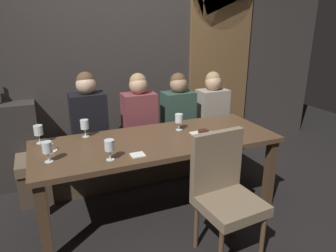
{
  "coord_description": "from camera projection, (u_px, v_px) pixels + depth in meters",
  "views": [
    {
      "loc": [
        -0.94,
        -2.45,
        1.76
      ],
      "look_at": [
        0.12,
        0.03,
        0.84
      ],
      "focal_mm": 32.99,
      "sensor_mm": 36.0,
      "label": 1
    }
  ],
  "objects": [
    {
      "name": "diner_bearded",
      "position": [
        139.0,
        111.0,
        3.4
      ],
      "size": [
        0.36,
        0.24,
        0.79
      ],
      "color": "brown",
      "rests_on": "banquette_bench"
    },
    {
      "name": "dining_table",
      "position": [
        158.0,
        148.0,
        2.84
      ],
      "size": [
        2.2,
        0.84,
        0.74
      ],
      "color": "#493422",
      "rests_on": "ground"
    },
    {
      "name": "chair_near_side",
      "position": [
        224.0,
        188.0,
        2.33
      ],
      "size": [
        0.47,
        0.47,
        0.98
      ],
      "color": "brown",
      "rests_on": "ground"
    },
    {
      "name": "wine_glass_end_left",
      "position": [
        47.0,
        148.0,
        2.32
      ],
      "size": [
        0.08,
        0.08,
        0.16
      ],
      "color": "silver",
      "rests_on": "dining_table"
    },
    {
      "name": "diner_redhead",
      "position": [
        88.0,
        115.0,
        3.18
      ],
      "size": [
        0.36,
        0.24,
        0.84
      ],
      "color": "black",
      "rests_on": "banquette_bench"
    },
    {
      "name": "diner_far_end",
      "position": [
        178.0,
        107.0,
        3.59
      ],
      "size": [
        0.36,
        0.24,
        0.76
      ],
      "color": "#2D473D",
      "rests_on": "banquette_bench"
    },
    {
      "name": "diner_near_end",
      "position": [
        212.0,
        104.0,
        3.78
      ],
      "size": [
        0.36,
        0.24,
        0.74
      ],
      "color": "#9E9384",
      "rests_on": "banquette_bench"
    },
    {
      "name": "banquette_bench",
      "position": [
        136.0,
        160.0,
        3.58
      ],
      "size": [
        2.5,
        0.44,
        0.45
      ],
      "color": "#4A3C2E",
      "rests_on": "ground"
    },
    {
      "name": "fork_on_table",
      "position": [
        217.0,
        134.0,
        2.94
      ],
      "size": [
        0.06,
        0.17,
        0.01
      ],
      "primitive_type": "cube",
      "rotation": [
        0.0,
        0.0,
        0.24
      ],
      "color": "silver",
      "rests_on": "dining_table"
    },
    {
      "name": "arched_door",
      "position": [
        220.0,
        52.0,
        4.11
      ],
      "size": [
        0.9,
        0.05,
        2.55
      ],
      "color": "brown",
      "rests_on": "ground"
    },
    {
      "name": "wine_glass_near_right",
      "position": [
        38.0,
        131.0,
        2.68
      ],
      "size": [
        0.08,
        0.08,
        0.16
      ],
      "color": "silver",
      "rests_on": "dining_table"
    },
    {
      "name": "wine_glass_center_back",
      "position": [
        109.0,
        146.0,
        2.35
      ],
      "size": [
        0.08,
        0.08,
        0.16
      ],
      "color": "silver",
      "rests_on": "dining_table"
    },
    {
      "name": "wine_glass_far_left",
      "position": [
        179.0,
        119.0,
        3.01
      ],
      "size": [
        0.08,
        0.08,
        0.16
      ],
      "color": "silver",
      "rests_on": "dining_table"
    },
    {
      "name": "folded_napkin",
      "position": [
        138.0,
        155.0,
        2.47
      ],
      "size": [
        0.11,
        0.1,
        0.01
      ],
      "primitive_type": "cube",
      "rotation": [
        0.0,
        0.0,
        0.0
      ],
      "color": "silver",
      "rests_on": "dining_table"
    },
    {
      "name": "dessert_plate",
      "position": [
        203.0,
        133.0,
        2.91
      ],
      "size": [
        0.19,
        0.19,
        0.05
      ],
      "color": "white",
      "rests_on": "dining_table"
    },
    {
      "name": "espresso_cup",
      "position": [
        50.0,
        148.0,
        2.54
      ],
      "size": [
        0.12,
        0.12,
        0.06
      ],
      "color": "white",
      "rests_on": "dining_table"
    },
    {
      "name": "back_wall_tiled",
      "position": [
        119.0,
        44.0,
        3.63
      ],
      "size": [
        6.0,
        0.12,
        3.0
      ],
      "primitive_type": "cube",
      "color": "#383330",
      "rests_on": "ground"
    },
    {
      "name": "ground",
      "position": [
        159.0,
        209.0,
        3.05
      ],
      "size": [
        9.0,
        9.0,
        0.0
      ],
      "primitive_type": "plane",
      "color": "black"
    },
    {
      "name": "wine_glass_center_front",
      "position": [
        85.0,
        125.0,
        2.83
      ],
      "size": [
        0.08,
        0.08,
        0.16
      ],
      "color": "silver",
      "rests_on": "dining_table"
    }
  ]
}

